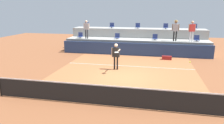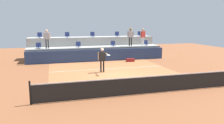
% 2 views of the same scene
% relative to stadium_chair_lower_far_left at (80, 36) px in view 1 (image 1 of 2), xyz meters
% --- Properties ---
extents(ground_plane, '(40.00, 40.00, 0.00)m').
position_rel_stadium_chair_lower_far_left_xyz_m(ground_plane, '(5.37, -7.23, -1.46)').
color(ground_plane, brown).
extents(court_inner_paint, '(9.00, 10.00, 0.01)m').
position_rel_stadium_chair_lower_far_left_xyz_m(court_inner_paint, '(5.37, -6.23, -1.46)').
color(court_inner_paint, '#A36038').
rests_on(court_inner_paint, ground_plane).
extents(court_service_line, '(9.00, 0.06, 0.00)m').
position_rel_stadium_chair_lower_far_left_xyz_m(court_service_line, '(5.37, -4.83, -1.46)').
color(court_service_line, silver).
rests_on(court_service_line, ground_plane).
extents(tennis_net, '(10.48, 0.08, 1.07)m').
position_rel_stadium_chair_lower_far_left_xyz_m(tennis_net, '(5.37, -11.23, -0.97)').
color(tennis_net, black).
rests_on(tennis_net, ground_plane).
extents(sponsor_backboard, '(13.00, 0.16, 1.10)m').
position_rel_stadium_chair_lower_far_left_xyz_m(sponsor_backboard, '(5.37, -1.23, -0.91)').
color(sponsor_backboard, navy).
rests_on(sponsor_backboard, ground_plane).
extents(seating_tier_lower, '(13.00, 1.80, 1.25)m').
position_rel_stadium_chair_lower_far_left_xyz_m(seating_tier_lower, '(5.37, 0.07, -0.84)').
color(seating_tier_lower, '#9E9E99').
rests_on(seating_tier_lower, ground_plane).
extents(seating_tier_upper, '(13.00, 1.80, 2.10)m').
position_rel_stadium_chair_lower_far_left_xyz_m(seating_tier_upper, '(5.37, 1.87, -0.41)').
color(seating_tier_upper, '#9E9E99').
rests_on(seating_tier_upper, ground_plane).
extents(stadium_chair_lower_far_left, '(0.44, 0.40, 0.52)m').
position_rel_stadium_chair_lower_far_left_xyz_m(stadium_chair_lower_far_left, '(0.00, 0.00, 0.00)').
color(stadium_chair_lower_far_left, '#2D2D33').
rests_on(stadium_chair_lower_far_left, seating_tier_lower).
extents(stadium_chair_lower_left, '(0.44, 0.40, 0.52)m').
position_rel_stadium_chair_lower_far_left_xyz_m(stadium_chair_lower_left, '(3.64, 0.00, 0.00)').
color(stadium_chair_lower_left, '#2D2D33').
rests_on(stadium_chair_lower_left, seating_tier_lower).
extents(stadium_chair_lower_right, '(0.44, 0.40, 0.52)m').
position_rel_stadium_chair_lower_far_left_xyz_m(stadium_chair_lower_right, '(7.11, 0.00, 0.00)').
color(stadium_chair_lower_right, '#2D2D33').
rests_on(stadium_chair_lower_right, seating_tier_lower).
extents(stadium_chair_lower_far_right, '(0.44, 0.40, 0.52)m').
position_rel_stadium_chair_lower_far_left_xyz_m(stadium_chair_lower_far_right, '(10.66, 0.00, 0.00)').
color(stadium_chair_lower_far_right, '#2D2D33').
rests_on(stadium_chair_lower_far_right, seating_tier_lower).
extents(stadium_chair_upper_far_left, '(0.44, 0.40, 0.52)m').
position_rel_stadium_chair_lower_far_left_xyz_m(stadium_chair_upper_far_left, '(0.07, 1.80, 0.85)').
color(stadium_chair_upper_far_left, '#2D2D33').
rests_on(stadium_chair_upper_far_left, seating_tier_upper).
extents(stadium_chair_upper_left, '(0.44, 0.40, 0.52)m').
position_rel_stadium_chair_lower_far_left_xyz_m(stadium_chair_upper_left, '(2.75, 1.80, 0.85)').
color(stadium_chair_upper_left, '#2D2D33').
rests_on(stadium_chair_upper_left, seating_tier_upper).
extents(stadium_chair_upper_center, '(0.44, 0.40, 0.52)m').
position_rel_stadium_chair_lower_far_left_xyz_m(stadium_chair_upper_center, '(5.37, 1.80, 0.85)').
color(stadium_chair_upper_center, '#2D2D33').
rests_on(stadium_chair_upper_center, seating_tier_upper).
extents(stadium_chair_upper_right, '(0.44, 0.40, 0.52)m').
position_rel_stadium_chair_lower_far_left_xyz_m(stadium_chair_upper_right, '(8.07, 1.80, 0.85)').
color(stadium_chair_upper_right, '#2D2D33').
rests_on(stadium_chair_upper_right, seating_tier_upper).
extents(stadium_chair_upper_far_right, '(0.44, 0.40, 0.52)m').
position_rel_stadium_chair_lower_far_left_xyz_m(stadium_chair_upper_far_right, '(10.71, 1.80, 0.85)').
color(stadium_chair_upper_far_right, '#2D2D33').
rests_on(stadium_chair_upper_far_right, seating_tier_upper).
extents(tennis_player, '(0.66, 1.23, 1.76)m').
position_rel_stadium_chair_lower_far_left_xyz_m(tennis_player, '(4.63, -5.86, -0.38)').
color(tennis_player, black).
rests_on(tennis_player, ground_plane).
extents(spectator_in_grey, '(0.60, 0.26, 1.71)m').
position_rel_stadium_chair_lower_far_left_xyz_m(spectator_in_grey, '(0.78, -0.38, 0.82)').
color(spectator_in_grey, '#2D2D33').
rests_on(spectator_in_grey, seating_tier_lower).
extents(spectator_with_hat, '(0.61, 0.47, 1.80)m').
position_rel_stadium_chair_lower_far_left_xyz_m(spectator_with_hat, '(8.79, -0.38, 0.90)').
color(spectator_with_hat, black).
rests_on(spectator_with_hat, seating_tier_lower).
extents(spectator_in_white, '(0.61, 0.29, 1.75)m').
position_rel_stadium_chair_lower_far_left_xyz_m(spectator_in_white, '(10.13, -0.38, 0.85)').
color(spectator_in_white, white).
rests_on(spectator_in_white, seating_tier_lower).
extents(tennis_ball, '(0.07, 0.07, 0.07)m').
position_rel_stadium_chair_lower_far_left_xyz_m(tennis_ball, '(8.76, -9.10, 0.09)').
color(tennis_ball, '#CCE033').
extents(equipment_bag, '(0.76, 0.28, 0.30)m').
position_rel_stadium_chair_lower_far_left_xyz_m(equipment_bag, '(8.11, -2.25, -1.31)').
color(equipment_bag, maroon).
rests_on(equipment_bag, ground_plane).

